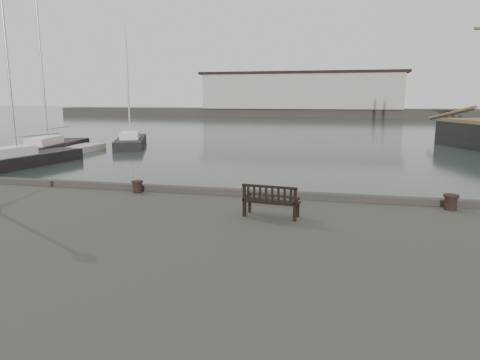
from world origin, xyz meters
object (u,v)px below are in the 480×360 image
object	(u,v)px
bench	(271,207)
bollard_left	(138,187)
yacht_c	(23,163)
bollard_right	(451,202)
yacht_d	(131,144)
yacht_b	(52,150)

from	to	relation	value
bench	bollard_left	distance (m)	4.88
yacht_c	bollard_left	bearing A→B (deg)	-31.25
bollard_right	yacht_d	world-z (taller)	yacht_d
yacht_c	bench	bearing A→B (deg)	-27.51
yacht_b	yacht_c	xyz separation A→B (m)	(2.85, -6.77, -0.00)
bench	bollard_left	size ratio (longest dim) A/B	3.84
bollard_left	yacht_c	bearing A→B (deg)	139.89
bollard_right	yacht_b	world-z (taller)	yacht_b
bench	yacht_d	xyz separation A→B (m)	(-17.59, 26.77, -1.58)
yacht_d	yacht_c	bearing A→B (deg)	-117.78
yacht_c	yacht_d	bearing A→B (deg)	93.71
yacht_b	yacht_d	xyz separation A→B (m)	(4.01, 6.19, -0.02)
yacht_b	yacht_d	world-z (taller)	yacht_b
bench	yacht_c	bearing A→B (deg)	150.88
yacht_b	yacht_c	bearing A→B (deg)	-76.78
bollard_left	yacht_c	world-z (taller)	yacht_c
bench	bollard_left	world-z (taller)	bench
bench	bollard_right	world-z (taller)	bench
yacht_b	yacht_d	bearing A→B (deg)	47.45
bollard_right	yacht_c	size ratio (longest dim) A/B	0.03
yacht_c	yacht_d	size ratio (longest dim) A/B	1.04
yacht_b	bench	bearing A→B (deg)	-53.21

